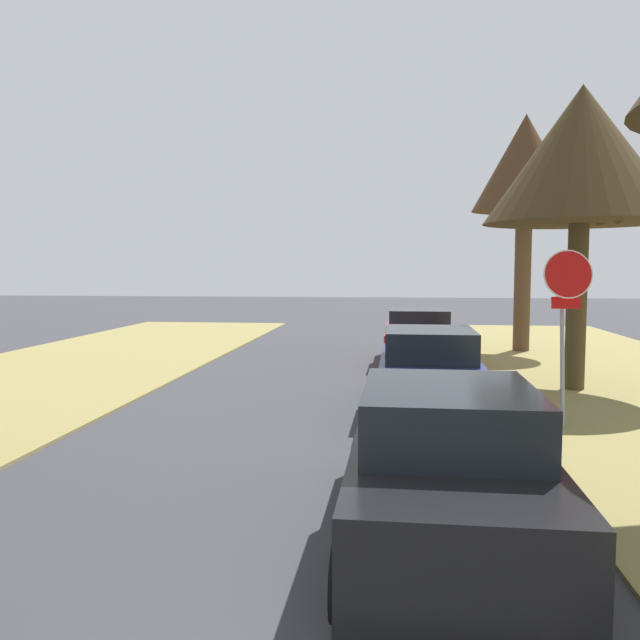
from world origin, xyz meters
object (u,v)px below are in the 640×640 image
Objects in this scene: parked_sedan_navy at (429,373)px; stop_sign_far at (566,300)px; street_tree_right_far at (525,167)px; parked_sedan_red at (418,339)px; street_tree_right_mid_b at (581,156)px; parked_sedan_black at (446,468)px.

stop_sign_far is at bearing -29.28° from parked_sedan_navy.
street_tree_right_far is 1.70× the size of parked_sedan_red.
stop_sign_far is 0.45× the size of street_tree_right_mid_b.
parked_sedan_navy and parked_sedan_red have the same top height.
parked_sedan_black and parked_sedan_red have the same top height.
parked_sedan_black is at bearing -112.74° from street_tree_right_mid_b.
street_tree_right_far is at bearing 88.82° from street_tree_right_mid_b.
parked_sedan_red is at bearing -137.80° from street_tree_right_far.
street_tree_right_mid_b is 6.73m from street_tree_right_far.
parked_sedan_red is at bearing 89.78° from parked_sedan_navy.
parked_sedan_black is 11.79m from parked_sedan_red.
parked_sedan_red is at bearing 132.35° from street_tree_right_mid_b.
street_tree_right_far is (0.14, 6.68, 0.82)m from street_tree_right_mid_b.
street_tree_right_mid_b is 9.91m from parked_sedan_black.
street_tree_right_far is 1.70× the size of parked_sedan_navy.
street_tree_right_mid_b is 1.49× the size of parked_sedan_black.
parked_sedan_red is (-3.27, 3.59, -4.37)m from street_tree_right_mid_b.
street_tree_right_far reaches higher than stop_sign_far.
street_tree_right_far is 1.70× the size of parked_sedan_black.
parked_sedan_navy is 1.00× the size of parked_sedan_red.
stop_sign_far is 0.67× the size of parked_sedan_black.
parked_sedan_black is at bearing -91.41° from parked_sedan_navy.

